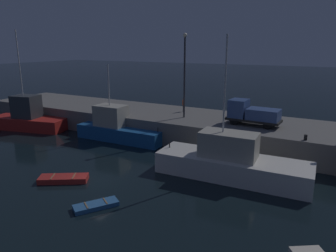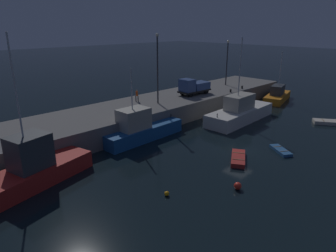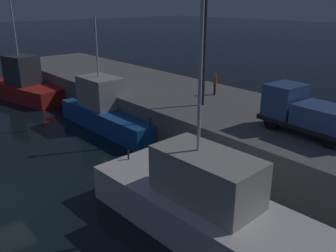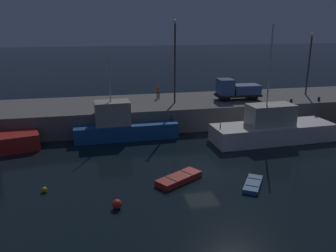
{
  "view_description": "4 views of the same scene",
  "coord_description": "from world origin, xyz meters",
  "px_view_note": "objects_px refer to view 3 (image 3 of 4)",
  "views": [
    {
      "loc": [
        16.03,
        -17.42,
        10.43
      ],
      "look_at": [
        0.13,
        11.45,
        1.94
      ],
      "focal_mm": 33.49,
      "sensor_mm": 36.0,
      "label": 1
    },
    {
      "loc": [
        -26.51,
        -16.08,
        12.79
      ],
      "look_at": [
        -2.43,
        8.38,
        1.31
      ],
      "focal_mm": 32.6,
      "sensor_mm": 36.0,
      "label": 2
    },
    {
      "loc": [
        17.47,
        -3.72,
        9.49
      ],
      "look_at": [
        -0.05,
        11.38,
        1.25
      ],
      "focal_mm": 37.86,
      "sensor_mm": 36.0,
      "label": 3
    },
    {
      "loc": [
        -8.13,
        -24.74,
        11.39
      ],
      "look_at": [
        -1.05,
        8.17,
        1.5
      ],
      "focal_mm": 37.67,
      "sensor_mm": 36.0,
      "label": 4
    }
  ],
  "objects_px": {
    "fishing_boat_blue": "(24,85)",
    "fishing_boat_white": "(108,111)",
    "utility_truck": "(306,112)",
    "lamp_post_west": "(205,27)",
    "fishing_trawler_red": "(210,210)",
    "dockworker": "(215,83)"
  },
  "relations": [
    {
      "from": "fishing_boat_white",
      "to": "lamp_post_west",
      "type": "height_order",
      "value": "lamp_post_west"
    },
    {
      "from": "fishing_trawler_red",
      "to": "fishing_boat_white",
      "type": "height_order",
      "value": "fishing_trawler_red"
    },
    {
      "from": "fishing_boat_blue",
      "to": "fishing_boat_white",
      "type": "height_order",
      "value": "fishing_boat_blue"
    },
    {
      "from": "lamp_post_west",
      "to": "fishing_trawler_red",
      "type": "bearing_deg",
      "value": -44.21
    },
    {
      "from": "fishing_boat_white",
      "to": "fishing_boat_blue",
      "type": "bearing_deg",
      "value": -172.29
    },
    {
      "from": "fishing_trawler_red",
      "to": "fishing_boat_white",
      "type": "xyz_separation_m",
      "value": [
        -14.5,
        4.01,
        0.07
      ]
    },
    {
      "from": "utility_truck",
      "to": "lamp_post_west",
      "type": "bearing_deg",
      "value": -178.85
    },
    {
      "from": "fishing_boat_blue",
      "to": "utility_truck",
      "type": "bearing_deg",
      "value": 12.14
    },
    {
      "from": "fishing_boat_blue",
      "to": "lamp_post_west",
      "type": "relative_size",
      "value": 1.34
    },
    {
      "from": "fishing_boat_blue",
      "to": "fishing_trawler_red",
      "type": "bearing_deg",
      "value": -4.68
    },
    {
      "from": "lamp_post_west",
      "to": "utility_truck",
      "type": "relative_size",
      "value": 1.69
    },
    {
      "from": "fishing_boat_blue",
      "to": "fishing_boat_white",
      "type": "relative_size",
      "value": 1.17
    },
    {
      "from": "fishing_boat_blue",
      "to": "utility_truck",
      "type": "relative_size",
      "value": 2.26
    },
    {
      "from": "fishing_boat_white",
      "to": "utility_truck",
      "type": "distance_m",
      "value": 14.73
    },
    {
      "from": "fishing_boat_white",
      "to": "utility_truck",
      "type": "relative_size",
      "value": 1.93
    },
    {
      "from": "fishing_boat_blue",
      "to": "lamp_post_west",
      "type": "xyz_separation_m",
      "value": [
        19.37,
        5.64,
        6.41
      ]
    },
    {
      "from": "fishing_boat_white",
      "to": "dockworker",
      "type": "distance_m",
      "value": 8.59
    },
    {
      "from": "fishing_trawler_red",
      "to": "dockworker",
      "type": "height_order",
      "value": "fishing_trawler_red"
    },
    {
      "from": "dockworker",
      "to": "fishing_boat_blue",
      "type": "bearing_deg",
      "value": -154.9
    },
    {
      "from": "fishing_boat_white",
      "to": "dockworker",
      "type": "xyz_separation_m",
      "value": [
        4.98,
        6.66,
        2.15
      ]
    },
    {
      "from": "fishing_trawler_red",
      "to": "lamp_post_west",
      "type": "distance_m",
      "value": 13.08
    },
    {
      "from": "utility_truck",
      "to": "dockworker",
      "type": "height_order",
      "value": "utility_truck"
    }
  ]
}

